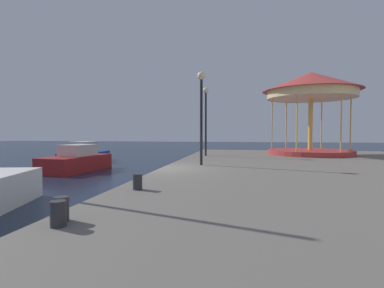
{
  "coord_description": "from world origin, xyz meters",
  "views": [
    {
      "loc": [
        3.28,
        -11.53,
        2.25
      ],
      "look_at": [
        0.27,
        6.0,
        1.56
      ],
      "focal_mm": 27.28,
      "sensor_mm": 36.0,
      "label": 1
    }
  ],
  "objects_px": {
    "bollard_center": "(58,214)",
    "carousel": "(311,93)",
    "bollard_north": "(138,182)",
    "bollard_south": "(61,209)",
    "motorboat_red": "(77,161)",
    "lamp_post_mid_promenade": "(206,109)",
    "lamp_post_near_edge": "(201,101)",
    "motorboat_blue": "(85,154)"
  },
  "relations": [
    {
      "from": "motorboat_blue",
      "to": "lamp_post_near_edge",
      "type": "distance_m",
      "value": 13.01
    },
    {
      "from": "motorboat_red",
      "to": "bollard_north",
      "type": "distance_m",
      "value": 11.1
    },
    {
      "from": "lamp_post_near_edge",
      "to": "bollard_south",
      "type": "height_order",
      "value": "lamp_post_near_edge"
    },
    {
      "from": "lamp_post_near_edge",
      "to": "bollard_south",
      "type": "relative_size",
      "value": 10.35
    },
    {
      "from": "lamp_post_near_edge",
      "to": "lamp_post_mid_promenade",
      "type": "height_order",
      "value": "lamp_post_mid_promenade"
    },
    {
      "from": "motorboat_red",
      "to": "bollard_center",
      "type": "bearing_deg",
      "value": -59.73
    },
    {
      "from": "motorboat_blue",
      "to": "bollard_north",
      "type": "height_order",
      "value": "motorboat_blue"
    },
    {
      "from": "bollard_south",
      "to": "bollard_center",
      "type": "bearing_deg",
      "value": -64.79
    },
    {
      "from": "lamp_post_mid_promenade",
      "to": "bollard_center",
      "type": "distance_m",
      "value": 14.4
    },
    {
      "from": "motorboat_blue",
      "to": "bollard_north",
      "type": "relative_size",
      "value": 11.81
    },
    {
      "from": "lamp_post_near_edge",
      "to": "lamp_post_mid_promenade",
      "type": "relative_size",
      "value": 0.97
    },
    {
      "from": "carousel",
      "to": "bollard_south",
      "type": "relative_size",
      "value": 15.57
    },
    {
      "from": "motorboat_red",
      "to": "motorboat_blue",
      "type": "xyz_separation_m",
      "value": [
        -2.28,
        4.88,
        -0.01
      ]
    },
    {
      "from": "bollard_center",
      "to": "bollard_south",
      "type": "relative_size",
      "value": 1.0
    },
    {
      "from": "carousel",
      "to": "bollard_north",
      "type": "distance_m",
      "value": 15.55
    },
    {
      "from": "motorboat_blue",
      "to": "bollard_north",
      "type": "bearing_deg",
      "value": -55.64
    },
    {
      "from": "bollard_south",
      "to": "lamp_post_near_edge",
      "type": "bearing_deg",
      "value": 82.56
    },
    {
      "from": "lamp_post_mid_promenade",
      "to": "bollard_center",
      "type": "bearing_deg",
      "value": -92.2
    },
    {
      "from": "motorboat_red",
      "to": "carousel",
      "type": "relative_size",
      "value": 0.73
    },
    {
      "from": "lamp_post_mid_promenade",
      "to": "motorboat_blue",
      "type": "bearing_deg",
      "value": 166.12
    },
    {
      "from": "motorboat_red",
      "to": "bollard_south",
      "type": "distance_m",
      "value": 13.17
    },
    {
      "from": "bollard_north",
      "to": "motorboat_blue",
      "type": "bearing_deg",
      "value": 124.36
    },
    {
      "from": "carousel",
      "to": "bollard_south",
      "type": "distance_m",
      "value": 18.05
    },
    {
      "from": "motorboat_red",
      "to": "lamp_post_mid_promenade",
      "type": "relative_size",
      "value": 1.06
    },
    {
      "from": "carousel",
      "to": "motorboat_red",
      "type": "bearing_deg",
      "value": -161.56
    },
    {
      "from": "carousel",
      "to": "bollard_south",
      "type": "height_order",
      "value": "carousel"
    },
    {
      "from": "bollard_north",
      "to": "lamp_post_near_edge",
      "type": "bearing_deg",
      "value": 82.01
    },
    {
      "from": "lamp_post_mid_promenade",
      "to": "bollard_north",
      "type": "bearing_deg",
      "value": -91.89
    },
    {
      "from": "bollard_center",
      "to": "bollard_north",
      "type": "relative_size",
      "value": 1.0
    },
    {
      "from": "carousel",
      "to": "motorboat_blue",
      "type": "bearing_deg",
      "value": 179.28
    },
    {
      "from": "lamp_post_near_edge",
      "to": "bollard_center",
      "type": "height_order",
      "value": "lamp_post_near_edge"
    },
    {
      "from": "bollard_center",
      "to": "carousel",
      "type": "bearing_deg",
      "value": 66.06
    },
    {
      "from": "motorboat_blue",
      "to": "carousel",
      "type": "bearing_deg",
      "value": -0.72
    },
    {
      "from": "lamp_post_mid_promenade",
      "to": "bollard_south",
      "type": "bearing_deg",
      "value": -92.75
    },
    {
      "from": "motorboat_red",
      "to": "bollard_south",
      "type": "height_order",
      "value": "motorboat_red"
    },
    {
      "from": "motorboat_red",
      "to": "bollard_center",
      "type": "distance_m",
      "value": 13.46
    },
    {
      "from": "lamp_post_mid_promenade",
      "to": "bollard_north",
      "type": "distance_m",
      "value": 11.47
    },
    {
      "from": "bollard_north",
      "to": "bollard_south",
      "type": "relative_size",
      "value": 1.0
    },
    {
      "from": "motorboat_blue",
      "to": "lamp_post_near_edge",
      "type": "bearing_deg",
      "value": -37.32
    },
    {
      "from": "motorboat_blue",
      "to": "bollard_south",
      "type": "distance_m",
      "value": 18.54
    },
    {
      "from": "carousel",
      "to": "lamp_post_mid_promenade",
      "type": "bearing_deg",
      "value": -162.05
    },
    {
      "from": "bollard_center",
      "to": "lamp_post_near_edge",
      "type": "bearing_deg",
      "value": 83.57
    }
  ]
}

